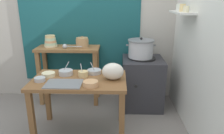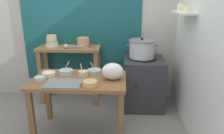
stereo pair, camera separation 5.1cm
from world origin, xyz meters
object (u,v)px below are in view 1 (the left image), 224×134
at_px(plastic_bag, 113,71).
at_px(prep_bowl_0, 66,72).
at_px(stove_block, 142,82).
at_px(prep_bowl_1, 94,71).
at_px(prep_table, 80,87).
at_px(serving_tray, 64,84).
at_px(steamer_pot, 141,48).
at_px(ladle, 66,46).
at_px(prep_bowl_4, 40,79).
at_px(bowl_stack_enamel, 51,42).
at_px(prep_bowl_2, 91,83).
at_px(prep_bowl_3, 48,74).
at_px(back_shelf_table, 69,61).
at_px(prep_bowl_5, 83,74).
at_px(clay_pot, 82,43).

relative_size(plastic_bag, prep_bowl_0, 1.48).
distance_m(stove_block, prep_bowl_1, 0.94).
distance_m(prep_table, serving_tray, 0.25).
height_order(prep_table, steamer_pot, steamer_pot).
relative_size(ladle, prep_bowl_4, 2.39).
relative_size(bowl_stack_enamel, serving_tray, 0.49).
distance_m(prep_table, steamer_pot, 1.13).
distance_m(ladle, serving_tray, 0.98).
relative_size(serving_tray, plastic_bag, 1.59).
xyz_separation_m(stove_block, prep_bowl_0, (-1.01, -0.61, 0.37)).
bearing_deg(prep_bowl_2, prep_bowl_3, 151.83).
xyz_separation_m(prep_table, bowl_stack_enamel, (-0.59, 0.90, 0.37)).
distance_m(back_shelf_table, prep_bowl_0, 0.75).
bearing_deg(prep_bowl_0, prep_bowl_2, -44.66).
bearing_deg(steamer_pot, prep_bowl_1, -138.20).
distance_m(prep_table, prep_bowl_1, 0.28).
height_order(back_shelf_table, bowl_stack_enamel, bowl_stack_enamel).
distance_m(prep_bowl_0, prep_bowl_4, 0.33).
distance_m(serving_tray, prep_bowl_4, 0.30).
xyz_separation_m(bowl_stack_enamel, plastic_bag, (0.99, -0.91, -0.16)).
xyz_separation_m(steamer_pot, bowl_stack_enamel, (-1.38, 0.15, 0.07)).
height_order(prep_bowl_1, prep_bowl_5, prep_bowl_5).
bearing_deg(plastic_bag, prep_table, 178.79).
distance_m(steamer_pot, prep_bowl_0, 1.17).
bearing_deg(prep_bowl_1, prep_bowl_4, -154.53).
height_order(plastic_bag, prep_bowl_0, plastic_bag).
relative_size(prep_bowl_0, prep_bowl_3, 1.07).
xyz_separation_m(ladle, prep_bowl_4, (-0.11, -0.86, -0.19)).
bearing_deg(ladle, prep_bowl_2, -63.62).
relative_size(bowl_stack_enamel, ladle, 0.67).
distance_m(prep_table, plastic_bag, 0.45).
relative_size(stove_block, plastic_bag, 3.10).
bearing_deg(prep_bowl_2, prep_bowl_5, 113.63).
height_order(prep_table, serving_tray, serving_tray).
height_order(prep_table, back_shelf_table, back_shelf_table).
height_order(back_shelf_table, plastic_bag, plastic_bag).
relative_size(back_shelf_table, serving_tray, 2.40).
bearing_deg(back_shelf_table, prep_table, -69.73).
height_order(steamer_pot, clay_pot, steamer_pot).
relative_size(prep_bowl_0, prep_bowl_2, 1.06).
relative_size(serving_tray, prep_bowl_2, 2.48).
distance_m(back_shelf_table, prep_bowl_4, 0.96).
relative_size(prep_table, prep_bowl_0, 6.46).
xyz_separation_m(back_shelf_table, prep_bowl_3, (-0.07, -0.79, 0.07)).
relative_size(ladle, prep_bowl_5, 1.88).
xyz_separation_m(clay_pot, ladle, (-0.23, -0.09, -0.04)).
relative_size(bowl_stack_enamel, plastic_bag, 0.78).
relative_size(serving_tray, prep_bowl_0, 2.35).
xyz_separation_m(prep_bowl_2, prep_bowl_5, (-0.13, 0.29, 0.01)).
xyz_separation_m(steamer_pot, prep_bowl_3, (-1.18, -0.68, -0.17)).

